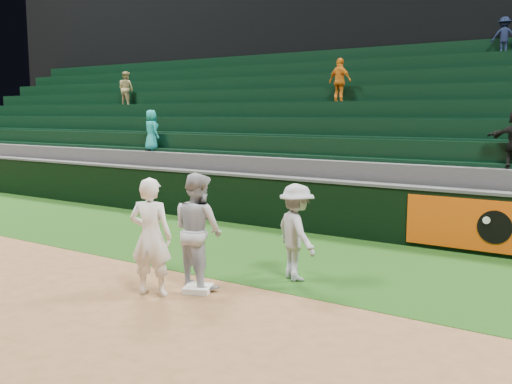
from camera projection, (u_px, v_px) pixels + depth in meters
ground at (186, 295)px, 8.65m from camera, size 70.00×70.00×0.00m
foul_grass at (287, 255)px, 11.12m from camera, size 36.00×4.20×0.01m
upper_deck at (477, 29)px, 22.20m from camera, size 40.00×12.00×12.00m
first_base at (198, 289)px, 8.82m from camera, size 0.52×0.52×0.09m
first_baseman at (151, 237)px, 8.55m from camera, size 0.76×0.63×1.80m
baserunner at (198, 230)px, 8.97m from camera, size 1.03×0.89×1.82m
base_coach at (296, 232)px, 9.34m from camera, size 1.19×1.06×1.59m
field_wall at (338, 208)px, 12.83m from camera, size 36.00×0.45×1.25m
stadium_seating at (397, 151)px, 15.80m from camera, size 36.00×5.95×5.39m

